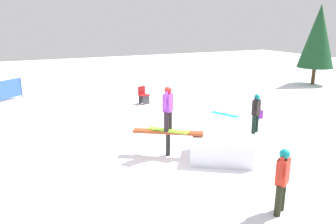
% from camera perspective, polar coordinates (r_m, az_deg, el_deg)
% --- Properties ---
extents(ground_plane, '(60.00, 60.00, 0.00)m').
position_cam_1_polar(ground_plane, '(10.38, 0.00, -7.53)').
color(ground_plane, white).
extents(rail_feature, '(1.96, 1.45, 0.81)m').
position_cam_1_polar(rail_feature, '(10.13, 0.00, -3.99)').
color(rail_feature, black).
rests_on(rail_feature, ground).
extents(snow_kicker_ramp, '(2.33, 2.25, 0.69)m').
position_cam_1_polar(snow_kicker_ramp, '(10.15, 9.38, -6.19)').
color(snow_kicker_ramp, white).
rests_on(snow_kicker_ramp, ground).
extents(main_rider_on_rail, '(1.10, 1.15, 1.39)m').
position_cam_1_polar(main_rider_on_rail, '(9.88, 0.00, 0.56)').
color(main_rider_on_rail, '#80D82A').
rests_on(main_rider_on_rail, rail_feature).
extents(bystander_red, '(0.61, 0.40, 1.49)m').
position_cam_1_polar(bystander_red, '(7.52, 19.28, -10.76)').
color(bystander_red, black).
rests_on(bystander_red, ground).
extents(bystander_black, '(0.61, 0.36, 1.49)m').
position_cam_1_polar(bystander_black, '(12.60, 15.08, 0.12)').
color(bystander_black, black).
rests_on(bystander_black, ground).
extents(loose_snowboard_cyan, '(0.80, 1.37, 0.02)m').
position_cam_1_polar(loose_snowboard_cyan, '(15.00, 9.86, -0.39)').
color(loose_snowboard_cyan, '#1AB9CD').
rests_on(loose_snowboard_cyan, ground).
extents(folding_chair, '(0.55, 0.55, 0.88)m').
position_cam_1_polar(folding_chair, '(16.73, -4.31, 2.86)').
color(folding_chair, '#3F3F44').
rests_on(folding_chair, ground).
extents(backpack_on_snow, '(0.34, 0.27, 0.34)m').
position_cam_1_polar(backpack_on_snow, '(14.76, 15.52, -0.37)').
color(backpack_on_snow, purple).
rests_on(backpack_on_snow, ground).
extents(pine_tree_near, '(2.26, 2.26, 5.15)m').
position_cam_1_polar(pine_tree_near, '(23.71, 24.68, 11.87)').
color(pine_tree_near, '#4C331E').
rests_on(pine_tree_near, ground).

